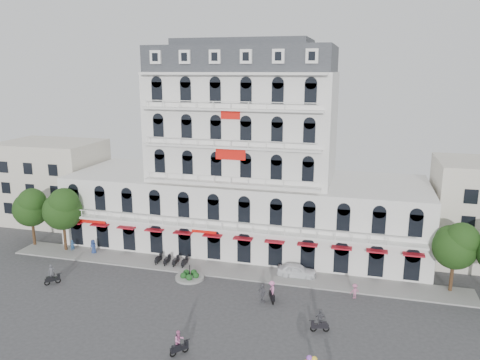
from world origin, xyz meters
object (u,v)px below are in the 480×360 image
at_px(rider_northeast, 320,321).
at_px(rider_center, 272,291).
at_px(parked_car, 297,271).
at_px(rider_southwest, 179,342).
at_px(rider_west, 52,275).

relative_size(rider_northeast, rider_center, 0.94).
xyz_separation_m(parked_car, rider_northeast, (3.55, -10.53, 0.27)).
bearing_deg(rider_southwest, parked_car, 18.49).
bearing_deg(rider_northeast, rider_west, -17.83).
xyz_separation_m(rider_west, rider_southwest, (17.86, -8.27, 0.05)).
bearing_deg(rider_center, rider_west, -106.77).
height_order(rider_northeast, rider_center, rider_center).
height_order(parked_car, rider_west, rider_west).
height_order(rider_southwest, rider_northeast, rider_southwest).
relative_size(parked_car, rider_southwest, 2.02).
bearing_deg(rider_west, rider_center, -40.15).
xyz_separation_m(rider_southwest, rider_northeast, (10.55, 6.32, -0.08)).
distance_m(rider_northeast, rider_center, 6.61).
bearing_deg(rider_center, rider_northeast, 28.20).
bearing_deg(parked_car, rider_southwest, 155.01).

